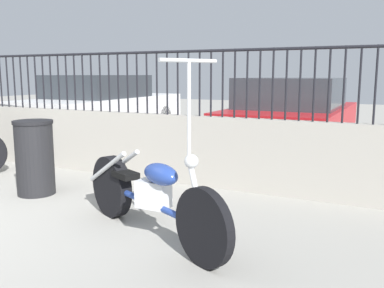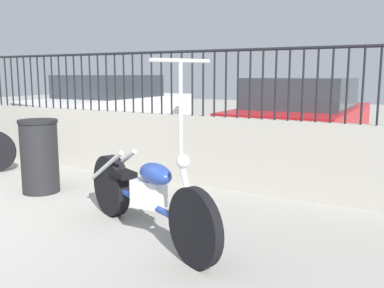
% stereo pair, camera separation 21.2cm
% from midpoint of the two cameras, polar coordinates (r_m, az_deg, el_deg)
% --- Properties ---
extents(low_wall, '(9.55, 0.18, 0.91)m').
position_cam_midpoint_polar(low_wall, '(6.49, -13.35, 0.30)').
color(low_wall, '#9E998E').
rests_on(low_wall, ground_plane).
extents(fence_railing, '(9.55, 0.04, 0.84)m').
position_cam_midpoint_polar(fence_railing, '(6.42, -13.68, 9.09)').
color(fence_railing, black).
rests_on(fence_railing, low_wall).
extents(motorcycle_blue, '(1.97, 1.03, 1.56)m').
position_cam_midpoint_polar(motorcycle_blue, '(3.91, -7.96, -6.48)').
color(motorcycle_blue, black).
rests_on(motorcycle_blue, ground_plane).
extents(trash_bin, '(0.47, 0.47, 0.90)m').
position_cam_midpoint_polar(trash_bin, '(5.50, -21.27, -1.69)').
color(trash_bin, black).
rests_on(trash_bin, ground_plane).
extents(car_white, '(1.97, 4.63, 1.42)m').
position_cam_midpoint_polar(car_white, '(10.19, -12.32, 4.98)').
color(car_white, black).
rests_on(car_white, ground_plane).
extents(car_red, '(1.94, 3.99, 1.37)m').
position_cam_midpoint_polar(car_red, '(8.26, 12.49, 3.84)').
color(car_red, black).
rests_on(car_red, ground_plane).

